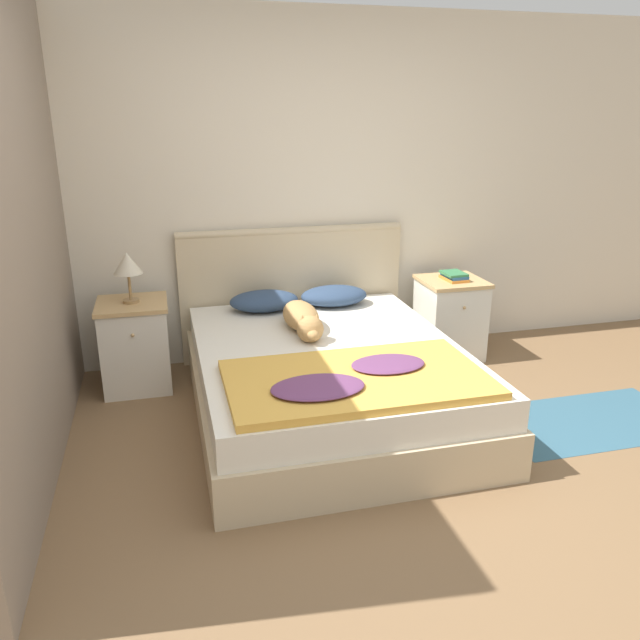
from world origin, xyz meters
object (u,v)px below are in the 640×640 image
(pillow_left, at_px, (264,301))
(dog, at_px, (303,319))
(nightstand_right, at_px, (450,318))
(book_stack, at_px, (454,276))
(table_lamp, at_px, (128,265))
(pillow_right, at_px, (334,296))
(nightstand_left, at_px, (136,345))
(bed, at_px, (328,380))

(pillow_left, height_order, dog, dog)
(nightstand_right, xyz_separation_m, book_stack, (0.00, -0.02, 0.34))
(book_stack, xyz_separation_m, table_lamp, (-2.37, 0.02, 0.23))
(book_stack, bearing_deg, pillow_right, 173.96)
(pillow_left, bearing_deg, nightstand_left, -175.05)
(bed, distance_m, pillow_left, 0.91)
(nightstand_right, relative_size, dog, 0.91)
(pillow_right, bearing_deg, pillow_left, 180.00)
(book_stack, height_order, table_lamp, table_lamp)
(nightstand_right, relative_size, table_lamp, 1.81)
(pillow_left, distance_m, pillow_right, 0.53)
(pillow_left, distance_m, book_stack, 1.46)
(nightstand_left, bearing_deg, bed, -31.62)
(nightstand_right, distance_m, table_lamp, 2.44)
(table_lamp, bearing_deg, nightstand_left, -90.00)
(nightstand_left, xyz_separation_m, pillow_right, (1.45, 0.08, 0.23))
(nightstand_right, height_order, pillow_right, nightstand_right)
(nightstand_right, xyz_separation_m, pillow_left, (-1.45, 0.08, 0.23))
(pillow_right, bearing_deg, nightstand_left, -176.85)
(pillow_right, bearing_deg, dog, -125.29)
(table_lamp, bearing_deg, nightstand_right, -0.01)
(bed, distance_m, table_lamp, 1.54)
(bed, xyz_separation_m, nightstand_right, (1.19, 0.73, 0.08))
(nightstand_right, height_order, table_lamp, table_lamp)
(bed, bearing_deg, book_stack, 30.93)
(bed, xyz_separation_m, pillow_right, (0.26, 0.81, 0.31))
(nightstand_left, bearing_deg, book_stack, -0.44)
(nightstand_right, height_order, pillow_left, nightstand_right)
(dog, xyz_separation_m, book_stack, (1.28, 0.40, 0.10))
(table_lamp, bearing_deg, bed, -31.63)
(pillow_left, xyz_separation_m, pillow_right, (0.53, 0.00, 0.00))
(pillow_left, bearing_deg, book_stack, -3.85)
(nightstand_right, relative_size, book_stack, 2.79)
(dog, distance_m, table_lamp, 1.22)
(bed, relative_size, pillow_right, 4.10)
(nightstand_right, distance_m, dog, 1.36)
(bed, relative_size, dog, 2.99)
(pillow_right, bearing_deg, bed, -108.11)
(bed, bearing_deg, pillow_right, 71.89)
(table_lamp, bearing_deg, pillow_right, 3.13)
(nightstand_left, height_order, dog, dog)
(table_lamp, bearing_deg, pillow_left, 4.92)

